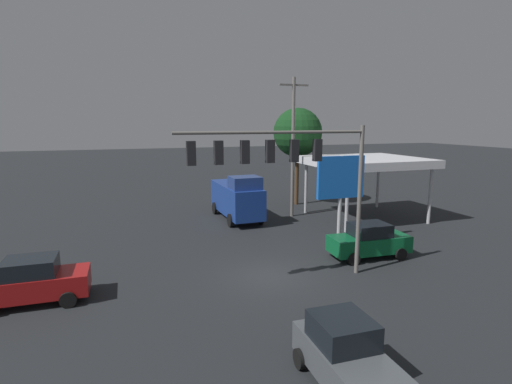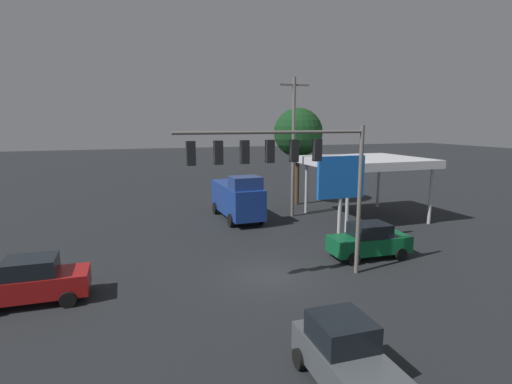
{
  "view_description": "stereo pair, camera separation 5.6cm",
  "coord_description": "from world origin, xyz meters",
  "px_view_note": "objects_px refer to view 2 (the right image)",
  "views": [
    {
      "loc": [
        6.71,
        17.31,
        7.42
      ],
      "look_at": [
        0.0,
        -2.0,
        3.83
      ],
      "focal_mm": 28.0,
      "sensor_mm": 36.0,
      "label": 1
    },
    {
      "loc": [
        6.65,
        17.33,
        7.42
      ],
      "look_at": [
        0.0,
        -2.0,
        3.83
      ],
      "focal_mm": 28.0,
      "sensor_mm": 36.0,
      "label": 2
    }
  ],
  "objects_px": {
    "price_sign": "(341,180)",
    "delivery_truck": "(237,198)",
    "hatchback_crossing": "(345,356)",
    "traffic_signal_assembly": "(285,162)",
    "sedan_far": "(32,281)",
    "utility_pole": "(293,145)",
    "street_tree": "(298,133)",
    "sedan_waiting": "(369,241)"
  },
  "relations": [
    {
      "from": "price_sign",
      "to": "delivery_truck",
      "type": "height_order",
      "value": "price_sign"
    },
    {
      "from": "delivery_truck",
      "to": "hatchback_crossing",
      "type": "xyz_separation_m",
      "value": [
        2.74,
        20.01,
        -0.75
      ]
    },
    {
      "from": "traffic_signal_assembly",
      "to": "hatchback_crossing",
      "type": "xyz_separation_m",
      "value": [
        1.29,
        7.42,
        -4.74
      ]
    },
    {
      "from": "price_sign",
      "to": "sedan_far",
      "type": "xyz_separation_m",
      "value": [
        16.2,
        2.96,
        -3.02
      ]
    },
    {
      "from": "utility_pole",
      "to": "sedan_far",
      "type": "xyz_separation_m",
      "value": [
        16.56,
        10.74,
        -4.73
      ]
    },
    {
      "from": "utility_pole",
      "to": "hatchback_crossing",
      "type": "xyz_separation_m",
      "value": [
        7.18,
        19.61,
        -4.74
      ]
    },
    {
      "from": "utility_pole",
      "to": "delivery_truck",
      "type": "height_order",
      "value": "utility_pole"
    },
    {
      "from": "street_tree",
      "to": "hatchback_crossing",
      "type": "bearing_deg",
      "value": 68.22
    },
    {
      "from": "price_sign",
      "to": "utility_pole",
      "type": "bearing_deg",
      "value": -92.65
    },
    {
      "from": "hatchback_crossing",
      "to": "sedan_waiting",
      "type": "height_order",
      "value": "hatchback_crossing"
    },
    {
      "from": "sedan_far",
      "to": "street_tree",
      "type": "relative_size",
      "value": 0.51
    },
    {
      "from": "street_tree",
      "to": "utility_pole",
      "type": "bearing_deg",
      "value": 60.79
    },
    {
      "from": "sedan_waiting",
      "to": "delivery_truck",
      "type": "bearing_deg",
      "value": -64.67
    },
    {
      "from": "utility_pole",
      "to": "delivery_truck",
      "type": "relative_size",
      "value": 1.58
    },
    {
      "from": "traffic_signal_assembly",
      "to": "price_sign",
      "type": "xyz_separation_m",
      "value": [
        -5.53,
        -4.41,
        -1.72
      ]
    },
    {
      "from": "price_sign",
      "to": "sedan_waiting",
      "type": "relative_size",
      "value": 1.21
    },
    {
      "from": "price_sign",
      "to": "delivery_truck",
      "type": "distance_m",
      "value": 9.41
    },
    {
      "from": "traffic_signal_assembly",
      "to": "utility_pole",
      "type": "distance_m",
      "value": 13.53
    },
    {
      "from": "price_sign",
      "to": "street_tree",
      "type": "height_order",
      "value": "street_tree"
    },
    {
      "from": "utility_pole",
      "to": "sedan_far",
      "type": "distance_m",
      "value": 20.3
    },
    {
      "from": "hatchback_crossing",
      "to": "traffic_signal_assembly",
      "type": "bearing_deg",
      "value": 171.53
    },
    {
      "from": "sedan_far",
      "to": "hatchback_crossing",
      "type": "xyz_separation_m",
      "value": [
        -9.39,
        8.87,
        -0.0
      ]
    },
    {
      "from": "utility_pole",
      "to": "price_sign",
      "type": "distance_m",
      "value": 7.97
    },
    {
      "from": "hatchback_crossing",
      "to": "street_tree",
      "type": "height_order",
      "value": "street_tree"
    },
    {
      "from": "traffic_signal_assembly",
      "to": "sedan_waiting",
      "type": "relative_size",
      "value": 1.99
    },
    {
      "from": "traffic_signal_assembly",
      "to": "hatchback_crossing",
      "type": "height_order",
      "value": "traffic_signal_assembly"
    },
    {
      "from": "hatchback_crossing",
      "to": "street_tree",
      "type": "relative_size",
      "value": 0.44
    },
    {
      "from": "utility_pole",
      "to": "sedan_waiting",
      "type": "relative_size",
      "value": 2.4
    },
    {
      "from": "price_sign",
      "to": "sedan_waiting",
      "type": "bearing_deg",
      "value": 97.19
    },
    {
      "from": "sedan_far",
      "to": "sedan_waiting",
      "type": "distance_m",
      "value": 16.54
    },
    {
      "from": "price_sign",
      "to": "hatchback_crossing",
      "type": "distance_m",
      "value": 13.99
    },
    {
      "from": "delivery_truck",
      "to": "hatchback_crossing",
      "type": "height_order",
      "value": "delivery_truck"
    },
    {
      "from": "traffic_signal_assembly",
      "to": "sedan_far",
      "type": "bearing_deg",
      "value": -7.73
    },
    {
      "from": "delivery_truck",
      "to": "traffic_signal_assembly",
      "type": "bearing_deg",
      "value": -7.82
    },
    {
      "from": "delivery_truck",
      "to": "hatchback_crossing",
      "type": "relative_size",
      "value": 1.78
    },
    {
      "from": "traffic_signal_assembly",
      "to": "sedan_waiting",
      "type": "height_order",
      "value": "traffic_signal_assembly"
    },
    {
      "from": "sedan_waiting",
      "to": "street_tree",
      "type": "relative_size",
      "value": 0.52
    },
    {
      "from": "traffic_signal_assembly",
      "to": "price_sign",
      "type": "distance_m",
      "value": 7.28
    },
    {
      "from": "utility_pole",
      "to": "sedan_waiting",
      "type": "xyz_separation_m",
      "value": [
        0.03,
        10.42,
        -4.73
      ]
    },
    {
      "from": "sedan_waiting",
      "to": "street_tree",
      "type": "distance_m",
      "value": 15.74
    },
    {
      "from": "delivery_truck",
      "to": "utility_pole",
      "type": "bearing_deg",
      "value": 83.61
    },
    {
      "from": "hatchback_crossing",
      "to": "sedan_waiting",
      "type": "distance_m",
      "value": 11.64
    }
  ]
}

